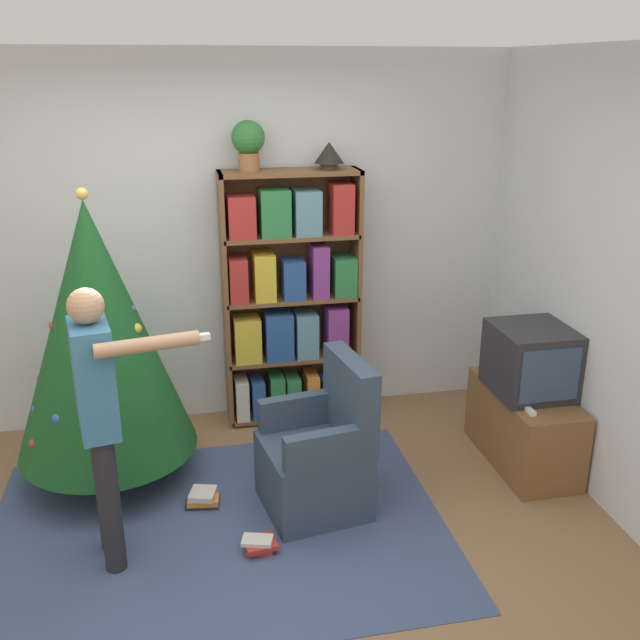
# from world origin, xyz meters

# --- Properties ---
(ground_plane) EXTENTS (14.00, 14.00, 0.00)m
(ground_plane) POSITION_xyz_m (0.00, 0.00, 0.00)
(ground_plane) COLOR #846042
(wall_back) EXTENTS (8.00, 0.10, 2.60)m
(wall_back) POSITION_xyz_m (0.00, 1.88, 1.30)
(wall_back) COLOR silver
(wall_back) RESTS_ON ground_plane
(area_rug) EXTENTS (2.54, 1.88, 0.01)m
(area_rug) POSITION_xyz_m (-0.07, 0.35, 0.00)
(area_rug) COLOR #3D4C70
(area_rug) RESTS_ON ground_plane
(bookshelf) EXTENTS (0.96, 0.28, 1.82)m
(bookshelf) POSITION_xyz_m (0.57, 1.66, 0.90)
(bookshelf) COLOR brown
(bookshelf) RESTS_ON ground_plane
(tv_stand) EXTENTS (0.42, 0.90, 0.51)m
(tv_stand) POSITION_xyz_m (1.94, 0.71, 0.25)
(tv_stand) COLOR brown
(tv_stand) RESTS_ON ground_plane
(television) EXTENTS (0.46, 0.50, 0.44)m
(television) POSITION_xyz_m (1.94, 0.71, 0.73)
(television) COLOR #28282D
(television) RESTS_ON tv_stand
(game_remote) EXTENTS (0.04, 0.12, 0.02)m
(game_remote) POSITION_xyz_m (1.81, 0.44, 0.52)
(game_remote) COLOR white
(game_remote) RESTS_ON tv_stand
(christmas_tree) EXTENTS (1.09, 1.09, 1.84)m
(christmas_tree) POSITION_xyz_m (-0.70, 1.06, 0.99)
(christmas_tree) COLOR #4C3323
(christmas_tree) RESTS_ON ground_plane
(armchair) EXTENTS (0.65, 0.64, 0.92)m
(armchair) POSITION_xyz_m (0.53, 0.49, 0.32)
(armchair) COLOR #334256
(armchair) RESTS_ON ground_plane
(standing_person) EXTENTS (0.68, 0.46, 1.50)m
(standing_person) POSITION_xyz_m (-0.63, 0.23, 0.88)
(standing_person) COLOR #232328
(standing_person) RESTS_ON ground_plane
(potted_plant) EXTENTS (0.22, 0.22, 0.33)m
(potted_plant) POSITION_xyz_m (0.30, 1.67, 2.01)
(potted_plant) COLOR #935B38
(potted_plant) RESTS_ON bookshelf
(table_lamp) EXTENTS (0.20, 0.20, 0.18)m
(table_lamp) POSITION_xyz_m (0.84, 1.67, 1.92)
(table_lamp) COLOR #473828
(table_lamp) RESTS_ON bookshelf
(book_pile_near_tree) EXTENTS (0.21, 0.19, 0.09)m
(book_pile_near_tree) POSITION_xyz_m (-0.15, 0.62, 0.05)
(book_pile_near_tree) COLOR #232328
(book_pile_near_tree) RESTS_ON ground_plane
(book_pile_by_chair) EXTENTS (0.20, 0.17, 0.08)m
(book_pile_by_chair) POSITION_xyz_m (0.12, 0.13, 0.04)
(book_pile_by_chair) COLOR #B22D28
(book_pile_by_chair) RESTS_ON ground_plane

